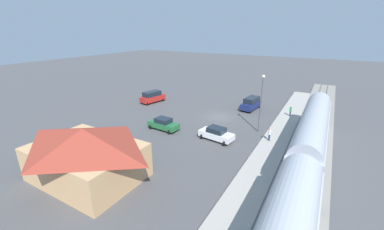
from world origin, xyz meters
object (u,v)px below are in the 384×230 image
Objects in this scene: pedestrian_waiting_far at (291,110)px; sedan_green at (163,124)px; pedestrian_on_platform at (270,133)px; light_pole_near_platform at (261,97)px; suv_red at (152,97)px; station_building at (86,153)px; sedan_white at (216,134)px; passenger_train at (301,177)px; suv_navy at (251,103)px.

sedan_green is at bearing 43.56° from pedestrian_waiting_far.
pedestrian_on_platform is 5.14m from light_pole_near_platform.
suv_red is 0.65× the size of light_pole_near_platform.
sedan_white is (-7.21, -13.75, -1.78)m from station_building.
pedestrian_on_platform is (4.68, -10.91, -1.58)m from passenger_train.
suv_red is (28.68, -17.75, -1.71)m from passenger_train.
sedan_white is at bearing -37.75° from passenger_train.
suv_navy is at bearing -63.68° from pedestrian_on_platform.
pedestrian_waiting_far is at bearing -117.06° from sedan_white.
station_building is 6.30× the size of pedestrian_waiting_far.
light_pole_near_platform reaches higher than pedestrian_on_platform.
station_building is at bearing 16.68° from passenger_train.
sedan_green is 0.90× the size of suv_navy.
suv_navy reaches higher than pedestrian_waiting_far.
suv_red is at bearing -65.21° from station_building.
passenger_train is 33.77m from suv_red.
light_pole_near_platform is (-3.99, -5.39, 4.13)m from sedan_white.
pedestrian_waiting_far is at bearing -170.53° from suv_red.
sedan_green is (14.07, 3.17, -0.40)m from pedestrian_on_platform.
passenger_train is 15.48m from light_pole_near_platform.
station_building is 2.29× the size of sedan_white.
pedestrian_waiting_far is at bearing -94.18° from pedestrian_on_platform.
passenger_train is 8.67× the size of sedan_green.
station_building is at bearing 59.66° from light_pole_near_platform.
station_building is at bearing 62.32° from sedan_white.
passenger_train is 13.79m from sedan_white.
suv_navy is at bearing -9.25° from pedestrian_waiting_far.
pedestrian_waiting_far is at bearing -136.44° from sedan_green.
passenger_train is 8.47× the size of sedan_white.
sedan_white is 0.59× the size of light_pole_near_platform.
passenger_train reaches higher than suv_red.
suv_red is at bearing -15.89° from pedestrian_on_platform.
suv_navy is 18.78m from suv_red.
suv_navy is at bearing -163.79° from suv_red.
sedan_white is 14.64m from suv_navy.
suv_navy is (-0.14, -14.64, 0.27)m from sedan_white.
suv_navy is at bearing -67.40° from light_pole_near_platform.
suv_navy is (6.78, -1.10, -0.13)m from pedestrian_waiting_far.
suv_navy is (-8.09, -15.24, 0.27)m from sedan_green.
passenger_train reaches higher than suv_navy.
pedestrian_on_platform is at bearing -167.31° from sedan_green.
pedestrian_waiting_far reaches higher than sedan_green.
suv_navy reaches higher than sedan_green.
pedestrian_on_platform is at bearing -157.27° from sedan_white.
light_pole_near_platform is at bearing 169.63° from suv_red.
pedestrian_on_platform is 0.37× the size of sedan_green.
station_building is 6.30× the size of pedestrian_on_platform.
light_pole_near_platform is at bearing -63.67° from passenger_train.
station_building is at bearing 50.75° from pedestrian_on_platform.
station_building reaches higher than sedan_green.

